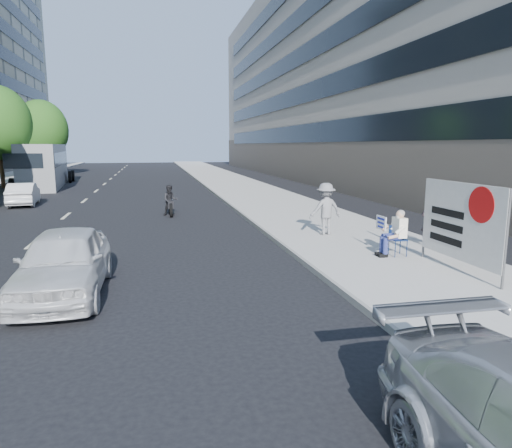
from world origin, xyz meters
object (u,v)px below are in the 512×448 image
object	(u,v)px
seated_protester	(395,230)
jogger	(326,209)
pedestrian_woman	(430,222)
bus	(44,166)
protest_banner	(461,222)
white_sedan_near	(64,262)
motorcycle	(170,202)
white_sedan_mid	(23,194)

from	to	relation	value
seated_protester	jogger	xyz separation A→B (m)	(-0.77, 3.33, 0.18)
pedestrian_woman	bus	bearing A→B (deg)	-34.84
bus	protest_banner	bearing A→B (deg)	-67.84
white_sedan_near	bus	distance (m)	29.41
pedestrian_woman	white_sedan_near	xyz separation A→B (m)	(-10.27, -2.05, -0.16)
protest_banner	motorcycle	world-z (taller)	protest_banner
seated_protester	white_sedan_near	bearing A→B (deg)	-172.53
jogger	protest_banner	size ratio (longest dim) A/B	0.59
protest_banner	white_sedan_near	world-z (taller)	protest_banner
pedestrian_woman	bus	size ratio (longest dim) A/B	0.12
protest_banner	white_sedan_near	bearing A→B (deg)	175.60
white_sedan_near	white_sedan_mid	world-z (taller)	white_sedan_near
seated_protester	white_sedan_near	distance (m)	8.61
pedestrian_woman	bus	world-z (taller)	bus
pedestrian_woman	protest_banner	xyz separation A→B (m)	(-1.02, -2.76, 0.51)
pedestrian_woman	white_sedan_mid	size ratio (longest dim) A/B	0.40
white_sedan_mid	bus	distance (m)	12.23
white_sedan_mid	bus	bearing A→B (deg)	-89.92
white_sedan_mid	bus	size ratio (longest dim) A/B	0.30
bus	seated_protester	bearing A→B (deg)	-67.42
seated_protester	pedestrian_woman	world-z (taller)	pedestrian_woman
pedestrian_woman	white_sedan_mid	world-z (taller)	pedestrian_woman
seated_protester	white_sedan_mid	size ratio (longest dim) A/B	0.35
pedestrian_woman	white_sedan_mid	distance (m)	21.05
seated_protester	motorcycle	bearing A→B (deg)	120.21
pedestrian_woman	motorcycle	bearing A→B (deg)	-27.02
jogger	white_sedan_mid	distance (m)	17.59
protest_banner	motorcycle	bearing A→B (deg)	118.91
white_sedan_mid	motorcycle	size ratio (longest dim) A/B	1.83
white_sedan_near	motorcycle	xyz separation A→B (m)	(2.71, 11.13, -0.09)
protest_banner	pedestrian_woman	bearing A→B (deg)	69.70
white_sedan_mid	jogger	bearing A→B (deg)	129.78
bus	motorcycle	bearing A→B (deg)	-68.50
seated_protester	protest_banner	xyz separation A→B (m)	(0.71, -1.83, 0.53)
protest_banner	white_sedan_mid	xyz separation A→B (m)	(-14.20, 17.30, -0.79)
white_sedan_mid	motorcycle	distance (m)	9.41
seated_protester	white_sedan_mid	distance (m)	20.53
white_sedan_mid	motorcycle	world-z (taller)	motorcycle
protest_banner	white_sedan_mid	world-z (taller)	protest_banner
white_sedan_near	bus	bearing A→B (deg)	102.83
pedestrian_woman	white_sedan_near	size ratio (longest dim) A/B	0.35
jogger	motorcycle	size ratio (longest dim) A/B	0.89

